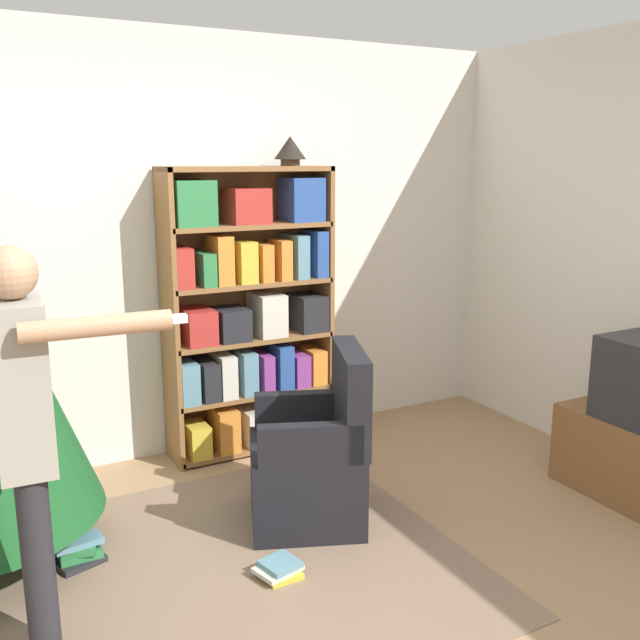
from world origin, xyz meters
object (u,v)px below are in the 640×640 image
armchair (314,462)px  bookshelf (249,314)px  standing_person (28,430)px  table_lamp (290,149)px

armchair → bookshelf: bearing=-163.0°
standing_person → table_lamp: table_lamp is taller
armchair → table_lamp: (0.38, 1.04, 1.58)m
bookshelf → standing_person: bookshelf is taller
bookshelf → armchair: 1.18m
bookshelf → standing_person: bearing=-133.8°
table_lamp → armchair: bearing=-110.2°
armchair → table_lamp: bearing=-178.7°
armchair → table_lamp: size_ratio=4.60×
bookshelf → armchair: bearing=-94.5°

